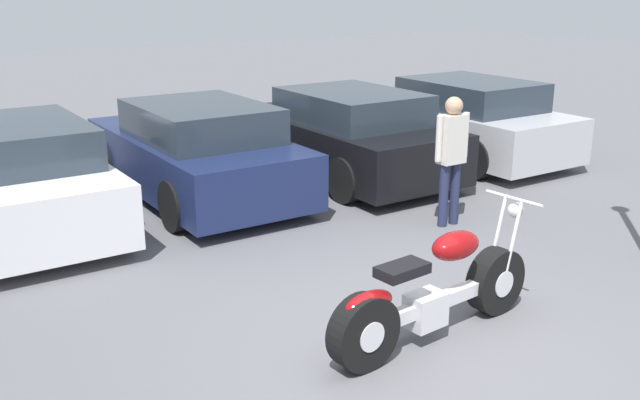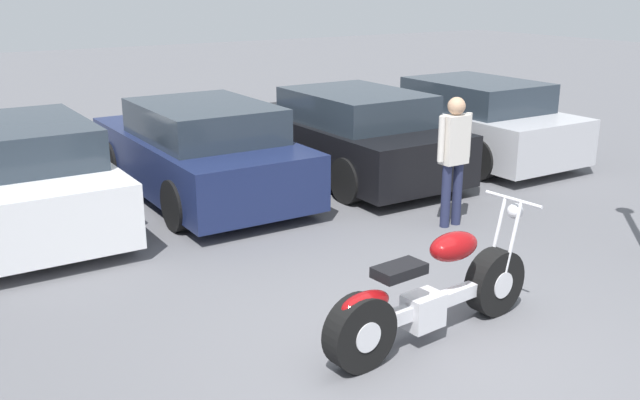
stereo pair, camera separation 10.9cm
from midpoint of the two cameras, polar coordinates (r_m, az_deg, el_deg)
ground_plane at (r=6.29m, az=9.07°, el=-11.57°), size 60.00×60.00×0.00m
motorcycle at (r=6.25m, az=9.30°, el=-7.59°), size 2.29×0.62×1.10m
parked_car_white at (r=9.66m, az=-22.66°, el=1.75°), size 1.91×4.16×1.38m
parked_car_navy at (r=10.35m, az=-9.28°, el=3.82°), size 1.91×4.16×1.38m
parked_car_black at (r=11.35m, az=2.58°, el=5.20°), size 1.91×4.16×1.38m
parked_car_silver at (r=12.82m, az=11.91°, el=6.23°), size 1.91×4.16×1.38m
person_standing at (r=9.03m, az=11.02°, el=3.87°), size 0.52×0.22×1.65m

